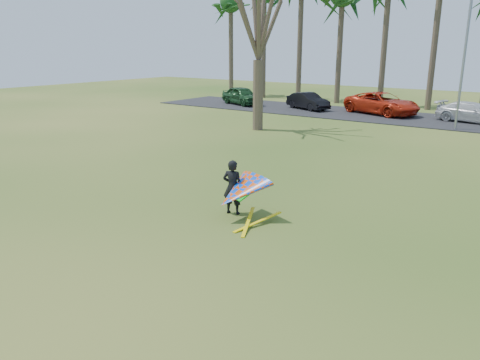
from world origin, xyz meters
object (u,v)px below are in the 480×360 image
Objects in this scene: streetlight at (467,55)px; car_0 at (242,96)px; car_1 at (308,101)px; kite_flyer at (239,191)px; car_3 at (472,112)px; bare_tree_left at (259,12)px; car_2 at (382,103)px.

car_0 is (-18.24, 2.67, -3.63)m from streetlight.
car_1 is at bearing 165.48° from streetlight.
car_1 is 25.45m from kite_flyer.
streetlight is 1.75× the size of car_3.
streetlight is (10.16, 7.00, -2.45)m from bare_tree_left.
streetlight is 8.13m from car_2.
streetlight is at bearing -76.83° from car_0.
kite_flyer is (8.17, -13.28, -6.07)m from bare_tree_left.
car_3 is (18.30, 0.88, -0.11)m from car_0.
car_0 is 6.25m from car_1.
bare_tree_left is 13.04m from car_2.
streetlight is at bearing 34.57° from bare_tree_left.
bare_tree_left is 12.58m from streetlight.
bare_tree_left is 2.14× the size of car_0.
streetlight is 3.35× the size of kite_flyer.
bare_tree_left is 4.06× the size of kite_flyer.
kite_flyer reaches higher than car_0.
car_0 is at bearing 117.29° from car_1.
car_2 is (-6.20, 3.85, -3.60)m from streetlight.
car_2 reaches higher than car_0.
car_0 is at bearing 129.89° from bare_tree_left.
car_1 is 12.07m from car_3.
streetlight reaches higher than car_3.
car_2 is at bearing 148.13° from streetlight.
car_2 is at bearing 69.93° from bare_tree_left.
car_0 is at bearing 104.06° from car_3.
streetlight is at bearing -81.30° from car_1.
car_2 is (3.96, 10.85, -6.05)m from bare_tree_left.
streetlight is 1.97× the size of car_1.
car_1 is at bearing 118.24° from car_2.
car_1 is (-1.85, 10.11, -6.19)m from bare_tree_left.
streetlight is 5.16m from car_3.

